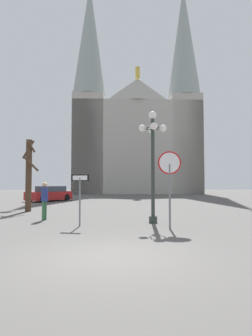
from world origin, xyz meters
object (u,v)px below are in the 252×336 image
object	(u,v)px
stop_sign	(170,173)
bare_tree	(29,174)
parked_car_near_red	(49,194)
one_way_arrow_sign	(80,192)
cathedral	(136,129)
pedestrian_walking	(44,197)
street_lamp	(153,152)

from	to	relation	value
stop_sign	bare_tree	xyz separation A→B (m)	(-7.48, 6.69, 0.19)
bare_tree	stop_sign	bearing A→B (deg)	-41.82
bare_tree	parked_car_near_red	xyz separation A→B (m)	(-1.01, 9.36, -1.64)
one_way_arrow_sign	bare_tree	bearing A→B (deg)	123.66
cathedral	pedestrian_walking	bearing A→B (deg)	-100.71
stop_sign	bare_tree	world-z (taller)	bare_tree
stop_sign	cathedral	bearing A→B (deg)	88.62
cathedral	one_way_arrow_sign	bearing A→B (deg)	-97.08
stop_sign	pedestrian_walking	bearing A→B (deg)	153.71
cathedral	pedestrian_walking	xyz separation A→B (m)	(-6.33, -33.44, -9.55)
one_way_arrow_sign	bare_tree	size ratio (longest dim) A/B	0.47
one_way_arrow_sign	parked_car_near_red	world-z (taller)	one_way_arrow_sign
cathedral	bare_tree	bearing A→B (deg)	-105.84
pedestrian_walking	parked_car_near_red	bearing A→B (deg)	102.81
cathedral	stop_sign	xyz separation A→B (m)	(-0.87, -36.13, -8.51)
one_way_arrow_sign	pedestrian_walking	xyz separation A→B (m)	(-1.93, 1.95, -0.31)
one_way_arrow_sign	bare_tree	distance (m)	7.20
cathedral	stop_sign	distance (m)	37.13
parked_car_near_red	stop_sign	bearing A→B (deg)	-62.13
stop_sign	one_way_arrow_sign	size ratio (longest dim) A/B	1.42
street_lamp	bare_tree	bearing A→B (deg)	144.23
stop_sign	parked_car_near_red	size ratio (longest dim) A/B	0.66
one_way_arrow_sign	street_lamp	world-z (taller)	street_lamp
street_lamp	parked_car_near_red	world-z (taller)	street_lamp
parked_car_near_red	pedestrian_walking	bearing A→B (deg)	-77.19
street_lamp	pedestrian_walking	bearing A→B (deg)	167.95
cathedral	street_lamp	distance (m)	35.34
one_way_arrow_sign	parked_car_near_red	size ratio (longest dim) A/B	0.47
cathedral	pedestrian_walking	world-z (taller)	cathedral
stop_sign	parked_car_near_red	bearing A→B (deg)	117.87
cathedral	street_lamp	world-z (taller)	cathedral
parked_car_near_red	one_way_arrow_sign	bearing A→B (deg)	-72.02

